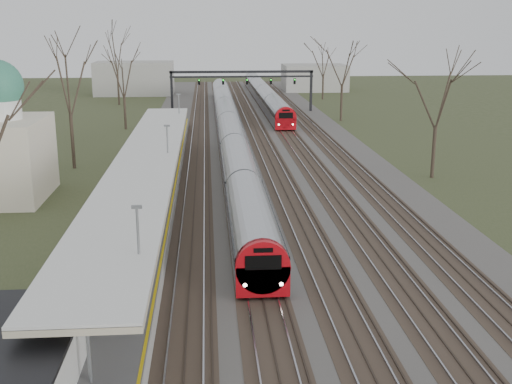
# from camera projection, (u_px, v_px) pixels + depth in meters

# --- Properties ---
(track_bed) EXTENTS (24.00, 160.00, 0.22)m
(track_bed) POSITION_uv_depth(u_px,v_px,m) (258.00, 151.00, 65.96)
(track_bed) COLOR #474442
(track_bed) RESTS_ON ground
(platform) EXTENTS (3.50, 69.00, 1.00)m
(platform) POSITION_uv_depth(u_px,v_px,m) (154.00, 191.00, 48.28)
(platform) COLOR #9E9B93
(platform) RESTS_ON ground
(canopy) EXTENTS (4.10, 50.00, 3.11)m
(canopy) POSITION_uv_depth(u_px,v_px,m) (147.00, 159.00, 43.06)
(canopy) COLOR slate
(canopy) RESTS_ON platform
(signal_gantry) EXTENTS (21.00, 0.59, 6.08)m
(signal_gantry) POSITION_uv_depth(u_px,v_px,m) (242.00, 79.00, 93.64)
(signal_gantry) COLOR black
(signal_gantry) RESTS_ON ground
(tree_west_far) EXTENTS (5.50, 5.50, 11.33)m
(tree_west_far) POSITION_uv_depth(u_px,v_px,m) (68.00, 79.00, 55.90)
(tree_west_far) COLOR #2D231C
(tree_west_far) RESTS_ON ground
(tree_east_far) EXTENTS (5.00, 5.00, 10.30)m
(tree_east_far) POSITION_uv_depth(u_px,v_px,m) (438.00, 92.00, 52.60)
(tree_east_far) COLOR #2D231C
(tree_east_far) RESTS_ON ground
(train_near) EXTENTS (2.62, 90.21, 3.05)m
(train_near) POSITION_uv_depth(u_px,v_px,m) (229.00, 125.00, 73.04)
(train_near) COLOR #9B9DA5
(train_near) RESTS_ON ground
(train_far) EXTENTS (2.62, 60.21, 3.05)m
(train_far) POSITION_uv_depth(u_px,v_px,m) (264.00, 94.00, 105.79)
(train_far) COLOR #9B9DA5
(train_far) RESTS_ON ground
(passenger) EXTENTS (0.63, 0.74, 1.71)m
(passenger) POSITION_uv_depth(u_px,v_px,m) (127.00, 269.00, 29.34)
(passenger) COLOR #34274C
(passenger) RESTS_ON platform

